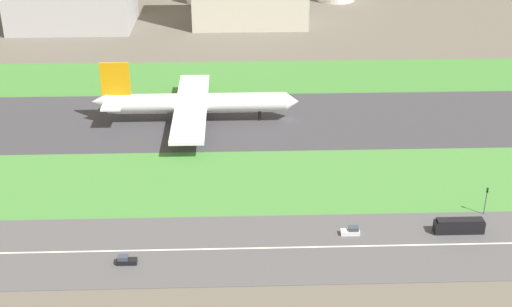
% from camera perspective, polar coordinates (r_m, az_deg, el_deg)
% --- Properties ---
extents(ground_plane, '(800.00, 800.00, 0.00)m').
position_cam_1_polar(ground_plane, '(222.79, 2.63, 2.77)').
color(ground_plane, '#5B564C').
extents(runway, '(280.00, 46.00, 0.10)m').
position_cam_1_polar(runway, '(222.77, 2.63, 2.78)').
color(runway, '#38383D').
rests_on(runway, ground_plane).
extents(grass_median_north, '(280.00, 36.00, 0.10)m').
position_cam_1_polar(grass_median_north, '(260.85, 1.94, 6.32)').
color(grass_median_north, '#3D7A33').
rests_on(grass_median_north, ground_plane).
extents(grass_median_south, '(280.00, 36.00, 0.10)m').
position_cam_1_polar(grass_median_south, '(185.93, 3.59, -2.20)').
color(grass_median_south, '#427F38').
rests_on(grass_median_south, ground_plane).
extents(highway, '(280.00, 28.00, 0.10)m').
position_cam_1_polar(highway, '(158.61, 4.65, -7.66)').
color(highway, '#4C4C4F').
rests_on(highway, ground_plane).
extents(highway_centerline, '(266.00, 0.50, 0.01)m').
position_cam_1_polar(highway_centerline, '(158.58, 4.65, -7.64)').
color(highway_centerline, silver).
rests_on(highway_centerline, highway).
extents(airliner, '(65.00, 56.00, 19.70)m').
position_cam_1_polar(airliner, '(220.12, -5.27, 4.14)').
color(airliner, white).
rests_on(airliner, runway).
extents(car_0, '(4.40, 1.80, 2.00)m').
position_cam_1_polar(car_0, '(154.88, -10.62, -8.60)').
color(car_0, black).
rests_on(car_0, highway).
extents(bus_0, '(11.60, 2.50, 3.50)m').
position_cam_1_polar(bus_0, '(169.08, 16.30, -5.71)').
color(bus_0, black).
rests_on(bus_0, highway).
extents(car_3, '(4.40, 1.80, 2.00)m').
position_cam_1_polar(car_3, '(163.58, 7.79, -6.33)').
color(car_3, silver).
rests_on(car_3, highway).
extents(traffic_light, '(0.36, 0.50, 7.20)m').
position_cam_1_polar(traffic_light, '(177.16, 18.33, -3.55)').
color(traffic_light, '#4C4C51').
rests_on(traffic_light, highway).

